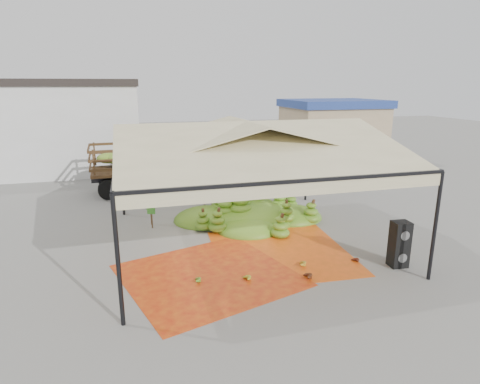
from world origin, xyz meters
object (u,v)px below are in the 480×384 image
object	(u,v)px
banana_heap	(252,203)
vendor	(207,185)
truck_right	(322,156)
speaker_stack	(399,244)
truck_left	(171,160)

from	to	relation	value
banana_heap	vendor	size ratio (longest dim) A/B	3.21
vendor	truck_right	xyz separation A→B (m)	(6.99, 3.22, 0.37)
speaker_stack	truck_right	distance (m)	10.92
truck_left	truck_right	xyz separation A→B (m)	(8.16, -0.23, -0.17)
banana_heap	vendor	bearing A→B (deg)	121.54
truck_left	truck_right	bearing A→B (deg)	-4.53
truck_right	truck_left	bearing A→B (deg)	-179.28
banana_heap	truck_right	distance (m)	7.84
truck_left	banana_heap	bearing A→B (deg)	-68.90
vendor	truck_right	world-z (taller)	truck_right
speaker_stack	truck_left	xyz separation A→B (m)	(-5.36, 10.76, 0.80)
speaker_stack	truck_left	distance (m)	12.05
speaker_stack	truck_left	size ratio (longest dim) A/B	0.19
truck_left	speaker_stack	bearing A→B (deg)	-66.44
vendor	banana_heap	bearing A→B (deg)	141.13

